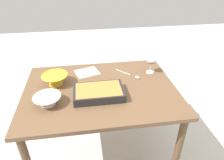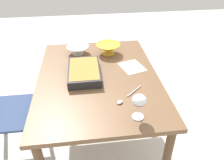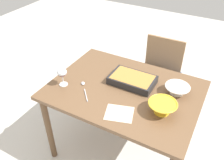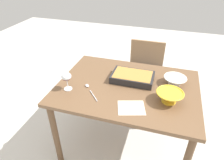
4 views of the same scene
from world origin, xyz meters
name	(u,v)px [view 3 (image 3 of 4)]	position (x,y,z in m)	size (l,w,h in m)	color
ground_plane	(122,148)	(0.00, 0.00, 0.00)	(8.00, 8.00, 0.00)	beige
dining_table	(124,97)	(0.00, 0.00, 0.68)	(1.22, 0.90, 0.77)	brown
chair	(159,72)	(-0.05, -0.81, 0.47)	(0.45, 0.44, 0.83)	#334772
wine_glass	(62,73)	(0.48, 0.20, 0.89)	(0.08, 0.08, 0.16)	white
casserole_dish	(132,80)	(-0.02, -0.10, 0.81)	(0.38, 0.24, 0.06)	#262628
mixing_bowl	(177,89)	(-0.39, -0.15, 0.81)	(0.20, 0.20, 0.07)	white
small_bowl	(162,107)	(-0.36, 0.12, 0.82)	(0.21, 0.21, 0.09)	yellow
serving_spoon	(84,87)	(0.30, 0.15, 0.78)	(0.19, 0.20, 0.01)	silver
napkin	(119,113)	(-0.09, 0.28, 0.77)	(0.20, 0.17, 0.00)	beige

